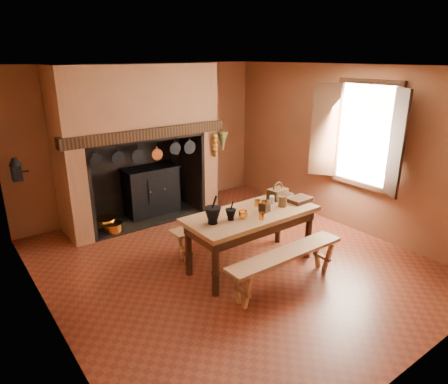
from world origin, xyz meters
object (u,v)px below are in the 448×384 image
Objects in this scene: mixing_bowl at (283,196)px; wicker_basket at (277,193)px; work_table at (251,221)px; coffee_grinder at (265,207)px; iron_range at (151,190)px; bench_front at (286,261)px.

mixing_bowl is 0.96× the size of wicker_basket.
work_table is at bearing -167.96° from mixing_bowl.
coffee_grinder reaches higher than work_table.
iron_range is 2.84m from coffee_grinder.
mixing_bowl is at bearing 8.96° from coffee_grinder.
wicker_basket reaches higher than mixing_bowl.
iron_range is 2.70m from wicker_basket.
coffee_grinder reaches higher than bench_front.
coffee_grinder is at bearing -157.31° from wicker_basket.
coffee_grinder is 0.59m from wicker_basket.
work_table is at bearing 90.00° from bench_front.
mixing_bowl is at bearing 48.23° from bench_front.
iron_range reaches higher than coffee_grinder.
mixing_bowl reaches higher than bench_front.
wicker_basket is (0.52, 0.28, 0.01)m from coffee_grinder.
coffee_grinder is at bearing -158.00° from mixing_bowl.
iron_range is 2.72m from work_table.
wicker_basket is at bearing 52.78° from bench_front.
mixing_bowl is (0.78, 0.17, 0.17)m from work_table.
iron_range is 0.88× the size of bench_front.
work_table is at bearing -85.43° from iron_range.
work_table is 0.28m from coffee_grinder.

